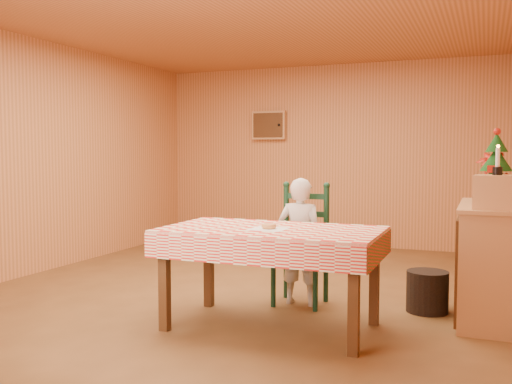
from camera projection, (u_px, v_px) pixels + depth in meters
ground at (248, 290)px, 5.58m from camera, size 6.00×6.00×0.00m
cabin_walls at (268, 106)px, 5.95m from camera, size 5.10×6.05×2.65m
dining_table at (271, 239)px, 4.34m from camera, size 1.66×0.96×0.77m
ladder_chair at (302, 247)px, 5.08m from camera, size 0.44×0.40×1.08m
seated_child at (300, 241)px, 5.02m from camera, size 0.41×0.27×1.12m
napkin at (269, 229)px, 4.29m from camera, size 0.27×0.27×0.00m
donut at (269, 226)px, 4.29m from camera, size 0.14×0.14×0.04m
shelf_unit at (493, 261)px, 4.61m from camera, size 0.54×1.24×0.93m
crate at (497, 192)px, 4.19m from camera, size 0.33×0.33×0.25m
christmas_tree at (496, 169)px, 4.78m from camera, size 0.34×0.34×0.62m
flower_arrangement at (489, 175)px, 5.09m from camera, size 0.31×0.31×0.42m
candle_set at (498, 166)px, 4.18m from camera, size 0.07×0.07×0.22m
storage_bin at (427, 292)px, 4.81m from camera, size 0.37×0.37×0.35m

